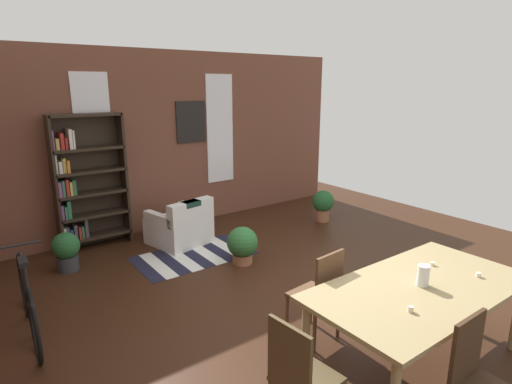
{
  "coord_description": "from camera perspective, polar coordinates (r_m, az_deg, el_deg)",
  "views": [
    {
      "loc": [
        -2.88,
        -3.03,
        2.46
      ],
      "look_at": [
        0.13,
        1.09,
        1.14
      ],
      "focal_mm": 29.1,
      "sensor_mm": 36.0,
      "label": 1
    }
  ],
  "objects": [
    {
      "name": "dining_chair_head_left",
      "position": [
        3.14,
        6.04,
        -23.85
      ],
      "size": [
        0.44,
        0.44,
        0.95
      ],
      "color": "#4C3D24",
      "rests_on": "ground"
    },
    {
      "name": "tealight_candle_1",
      "position": [
        4.41,
        23.09,
        -9.08
      ],
      "size": [
        0.04,
        0.04,
        0.03
      ],
      "primitive_type": "cylinder",
      "color": "silver",
      "rests_on": "dining_table"
    },
    {
      "name": "bicycle_second",
      "position": [
        4.85,
        -28.83,
        -13.14
      ],
      "size": [
        0.44,
        1.66,
        0.9
      ],
      "color": "black",
      "rests_on": "ground"
    },
    {
      "name": "tealight_candle_2",
      "position": [
        3.52,
        20.49,
        -14.85
      ],
      "size": [
        0.04,
        0.04,
        0.05
      ],
      "primitive_type": "cylinder",
      "color": "silver",
      "rests_on": "dining_table"
    },
    {
      "name": "ground_plane",
      "position": [
        4.85,
        6.64,
        -16.04
      ],
      "size": [
        9.35,
        9.35,
        0.0
      ],
      "primitive_type": "plane",
      "color": "#361D10"
    },
    {
      "name": "striped_rug",
      "position": [
        6.28,
        -8.56,
        -8.63
      ],
      "size": [
        1.69,
        0.99,
        0.01
      ],
      "color": "#1E1E33",
      "rests_on": "ground"
    },
    {
      "name": "dining_chair_near_left",
      "position": [
        3.43,
        28.38,
        -21.96
      ],
      "size": [
        0.4,
        0.4,
        0.95
      ],
      "color": "#3C2717",
      "rests_on": "ground"
    },
    {
      "name": "window_pane_1",
      "position": [
        7.78,
        -5.0,
        8.61
      ],
      "size": [
        0.55,
        0.02,
        1.97
      ],
      "primitive_type": "cube",
      "color": "white"
    },
    {
      "name": "armchair_white",
      "position": [
        6.7,
        -10.34,
        -4.71
      ],
      "size": [
        0.95,
        0.95,
        0.75
      ],
      "color": "white",
      "rests_on": "ground"
    },
    {
      "name": "back_wall_brick",
      "position": [
        7.34,
        -12.84,
        6.77
      ],
      "size": [
        7.44,
        0.12,
        3.03
      ],
      "primitive_type": "cube",
      "color": "brown",
      "rests_on": "ground"
    },
    {
      "name": "dining_chair_far_left",
      "position": [
        4.16,
        8.71,
        -13.5
      ],
      "size": [
        0.44,
        0.44,
        0.95
      ],
      "color": "#533723",
      "rests_on": "ground"
    },
    {
      "name": "potted_plant_corner",
      "position": [
        5.88,
        -1.9,
        -7.16
      ],
      "size": [
        0.44,
        0.44,
        0.53
      ],
      "color": "#9E6042",
      "rests_on": "ground"
    },
    {
      "name": "vase_on_table",
      "position": [
        3.94,
        21.99,
        -10.6
      ],
      "size": [
        0.1,
        0.1,
        0.19
      ],
      "primitive_type": "cylinder",
      "color": "silver",
      "rests_on": "dining_table"
    },
    {
      "name": "potted_plant_by_shelf",
      "position": [
        7.74,
        9.2,
        -1.58
      ],
      "size": [
        0.4,
        0.4,
        0.58
      ],
      "color": "#9E6042",
      "rests_on": "ground"
    },
    {
      "name": "bookshelf_tall",
      "position": [
        6.77,
        -22.42,
        1.18
      ],
      "size": [
        1.05,
        0.3,
        2.05
      ],
      "color": "#2D2319",
      "rests_on": "ground"
    },
    {
      "name": "window_pane_0",
      "position": [
        6.89,
        -21.33,
        6.92
      ],
      "size": [
        0.55,
        0.02,
        1.97
      ],
      "primitive_type": "cube",
      "color": "white"
    },
    {
      "name": "dining_table",
      "position": [
        3.99,
        21.65,
        -12.82
      ],
      "size": [
        2.08,
        1.08,
        0.76
      ],
      "color": "#988358",
      "rests_on": "ground"
    },
    {
      "name": "tealight_candle_0",
      "position": [
        4.34,
        28.26,
        -10.0
      ],
      "size": [
        0.04,
        0.04,
        0.04
      ],
      "primitive_type": "cylinder",
      "color": "silver",
      "rests_on": "dining_table"
    },
    {
      "name": "potted_plant_window",
      "position": [
        6.22,
        -24.64,
        -7.29
      ],
      "size": [
        0.36,
        0.36,
        0.54
      ],
      "color": "#333338",
      "rests_on": "ground"
    },
    {
      "name": "framed_picture",
      "position": [
        7.47,
        -8.94,
        9.5
      ],
      "size": [
        0.56,
        0.03,
        0.72
      ],
      "primitive_type": "cube",
      "color": "black"
    }
  ]
}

